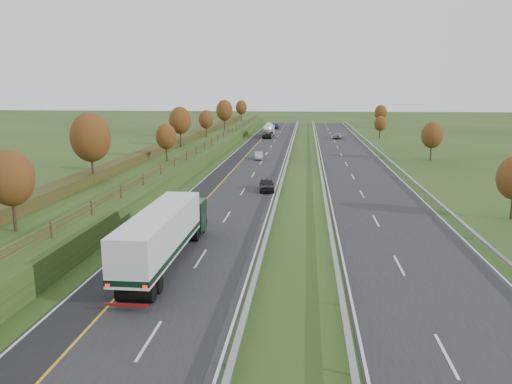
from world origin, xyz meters
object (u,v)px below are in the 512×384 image
car_small_far (275,126)px  car_silver_mid (259,156)px  box_lorry (165,233)px  car_dark_near (267,184)px  car_oncoming (338,136)px  road_tanker (268,130)px

car_small_far → car_silver_mid: bearing=-91.5°
box_lorry → car_small_far: 121.98m
car_dark_near → car_silver_mid: (-3.58, 27.23, -0.11)m
car_dark_near → car_oncoming: size_ratio=0.92×
box_lorry → car_silver_mid: (1.38, 53.59, -1.65)m
road_tanker → car_oncoming: road_tanker is taller
car_small_far → road_tanker: bearing=-92.8°
road_tanker → car_small_far: road_tanker is taller
car_dark_near → car_small_far: car_small_far is taller
box_lorry → car_dark_near: box_lorry is taller
car_silver_mid → car_small_far: 68.39m
car_dark_near → car_silver_mid: size_ratio=1.13×
car_small_far → car_oncoming: (17.34, -29.49, -0.13)m
car_dark_near → car_silver_mid: bearing=92.0°
box_lorry → car_oncoming: (17.35, 92.48, -1.63)m
road_tanker → car_silver_mid: road_tanker is taller
box_lorry → car_oncoming: 94.11m
box_lorry → car_dark_near: size_ratio=3.69×
car_oncoming → car_dark_near: bearing=85.9°
car_dark_near → car_oncoming: 67.27m
road_tanker → car_oncoming: size_ratio=2.35×
car_silver_mid → car_small_far: bearing=83.6°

